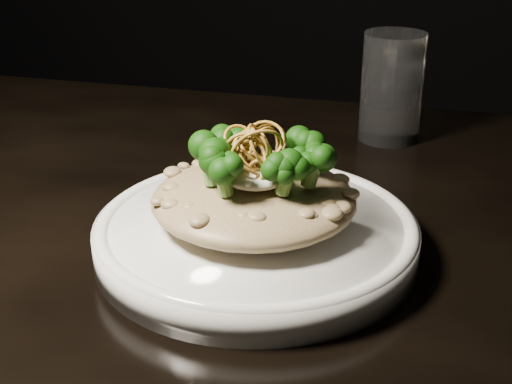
# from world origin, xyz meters

# --- Properties ---
(table) EXTENTS (1.10, 0.80, 0.75)m
(table) POSITION_xyz_m (0.00, 0.00, 0.67)
(table) COLOR black
(table) RESTS_ON ground
(plate) EXTENTS (0.27, 0.27, 0.03)m
(plate) POSITION_xyz_m (-0.01, -0.03, 0.76)
(plate) COLOR white
(plate) RESTS_ON table
(risotto) EXTENTS (0.17, 0.17, 0.04)m
(risotto) POSITION_xyz_m (-0.02, -0.03, 0.80)
(risotto) COLOR brown
(risotto) RESTS_ON plate
(broccoli) EXTENTS (0.11, 0.11, 0.04)m
(broccoli) POSITION_xyz_m (-0.01, -0.03, 0.83)
(broccoli) COLOR black
(broccoli) RESTS_ON risotto
(cheese) EXTENTS (0.05, 0.05, 0.01)m
(cheese) POSITION_xyz_m (-0.01, -0.04, 0.82)
(cheese) COLOR white
(cheese) RESTS_ON risotto
(shallots) EXTENTS (0.06, 0.06, 0.04)m
(shallots) POSITION_xyz_m (-0.02, -0.03, 0.85)
(shallots) COLOR #91611E
(shallots) RESTS_ON cheese
(drinking_glass) EXTENTS (0.08, 0.08, 0.12)m
(drinking_glass) POSITION_xyz_m (0.07, 0.27, 0.81)
(drinking_glass) COLOR white
(drinking_glass) RESTS_ON table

